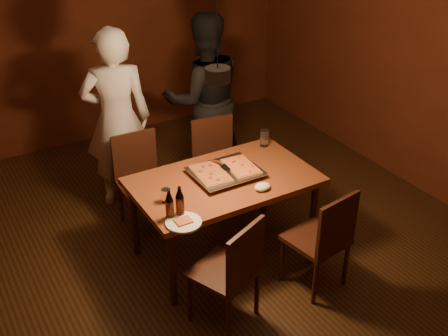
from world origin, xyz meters
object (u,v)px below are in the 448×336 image
dining_table (224,186)px  chair_near_right (325,233)px  chair_near_left (233,265)px  beer_bottle_a (169,204)px  chair_far_right (216,156)px  pendant_lamp (218,73)px  plate_slice (184,222)px  chair_far_left (140,172)px  pizza_tray (226,173)px  diner_white (117,119)px  diner_dark (204,99)px  beer_bottle_b (180,201)px

dining_table → chair_near_right: size_ratio=3.09×
chair_near_left → beer_bottle_a: 0.63m
beer_bottle_a → chair_near_left: bearing=-61.9°
chair_far_right → pendant_lamp: 1.64m
pendant_lamp → chair_far_right: bearing=61.1°
dining_table → plate_slice: bearing=-145.1°
chair_far_left → chair_near_right: size_ratio=1.00×
chair_far_right → pizza_tray: 0.79m
chair_near_right → diner_white: bearing=104.0°
beer_bottle_a → plate_slice: bearing=-65.9°
plate_slice → diner_dark: bearing=57.0°
chair_far_left → diner_dark: (0.95, 0.49, 0.35)m
diner_white → beer_bottle_a: bearing=100.1°
chair_far_left → diner_dark: diner_dark is taller
chair_far_left → chair_far_right: bearing=177.2°
chair_near_left → pizza_tray: chair_near_left is taller
pizza_tray → chair_near_right: bearing=-69.9°
diner_white → pendant_lamp: size_ratio=1.62×
diner_dark → beer_bottle_a: bearing=66.2°
pizza_tray → diner_dark: bearing=63.1°
beer_bottle_b → diner_dark: 1.91m
dining_table → diner_dark: size_ratio=0.85×
beer_bottle_a → plate_slice: beer_bottle_a is taller
pizza_tray → diner_white: bearing=105.3°
chair_far_left → diner_white: 0.58m
chair_far_left → plate_slice: bearing=85.4°
chair_far_left → diner_white: bearing=-86.8°
chair_near_left → pizza_tray: (0.41, 0.80, 0.24)m
dining_table → beer_bottle_b: 0.65m
dining_table → chair_near_left: (-0.37, -0.76, -0.14)m
chair_near_right → dining_table: bearing=109.8°
beer_bottle_b → diner_white: 1.56m
plate_slice → diner_white: size_ratio=0.15×
dining_table → chair_far_left: (-0.43, 0.80, -0.14)m
diner_dark → beer_bottle_b: bearing=68.3°
chair_far_right → chair_near_left: 1.65m
plate_slice → diner_dark: size_ratio=0.15×
pizza_tray → plate_slice: 0.75m
diner_dark → chair_far_right: bearing=84.3°
chair_far_right → beer_bottle_a: (-0.97, -1.01, 0.33)m
chair_near_left → plate_slice: (-0.20, 0.36, 0.22)m
chair_near_left → beer_bottle_a: bearing=95.3°
chair_far_right → diner_white: (-0.77, 0.53, 0.35)m
diner_white → chair_far_left: bearing=108.1°
chair_far_right → plate_slice: bearing=58.7°
pizza_tray → diner_white: 1.32m
dining_table → beer_bottle_b: (-0.55, -0.29, 0.20)m
plate_slice → diner_dark: 2.02m
chair_near_right → diner_white: size_ratio=0.27×
chair_far_right → chair_near_right: (0.09, -1.52, 0.00)m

